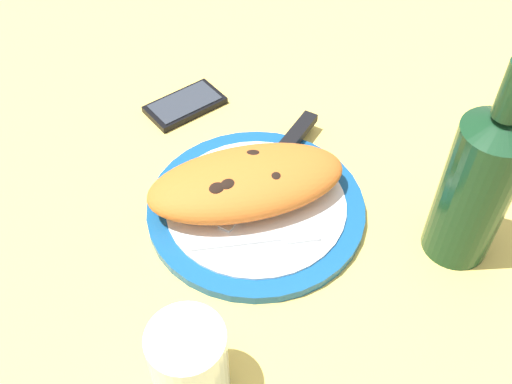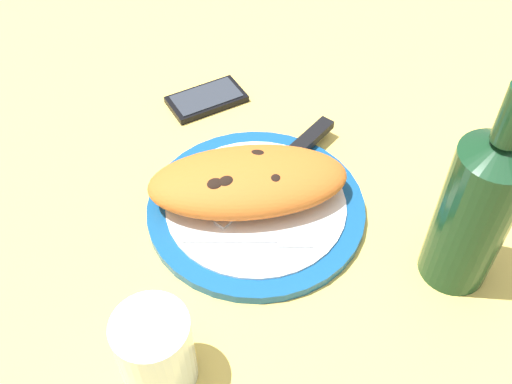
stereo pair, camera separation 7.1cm
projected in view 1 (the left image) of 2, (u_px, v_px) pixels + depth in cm
name	position (u px, v px, depth cm)	size (l,w,h in cm)	color
ground_plane	(256.00, 219.00, 74.85)	(150.00, 150.00, 3.00)	#DBB756
plate	(256.00, 207.00, 73.19)	(27.13, 27.13, 1.57)	navy
calzone	(247.00, 182.00, 71.25)	(25.64, 14.45, 5.37)	#C16023
fork	(268.00, 239.00, 68.57)	(15.07, 5.01, 0.40)	silver
knife	(284.00, 151.00, 78.15)	(19.79, 15.88, 1.20)	silver
smartphone	(185.00, 105.00, 87.00)	(12.49, 9.03, 1.16)	black
water_glass	(190.00, 366.00, 55.31)	(7.39, 7.39, 9.64)	silver
wine_bottle	(478.00, 184.00, 62.36)	(7.62, 7.62, 26.04)	#14381E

